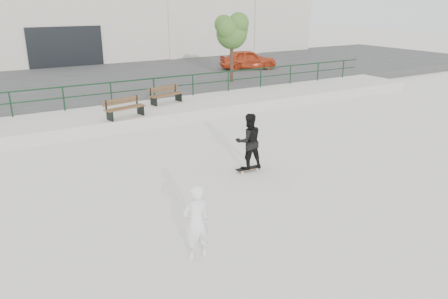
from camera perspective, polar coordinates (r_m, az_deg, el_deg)
ground at (r=11.25m, az=7.76°, el=-6.89°), size 120.00×120.00×0.00m
ledge at (r=19.05m, az=-10.30°, el=4.58°), size 30.00×3.00×0.50m
parking_strip at (r=27.01m, az=-16.93°, el=8.26°), size 60.00×14.00×0.50m
railing at (r=20.04m, az=-11.83°, el=8.10°), size 28.00×0.06×1.03m
commercial_building at (r=40.33m, az=-22.91°, el=17.10°), size 44.20×16.33×8.00m
bench_left at (r=17.56m, az=-12.87°, el=5.30°), size 1.71×0.81×0.76m
bench_right at (r=19.76m, az=-7.66°, el=7.08°), size 1.68×0.80×0.75m
tree at (r=24.74m, az=1.07°, el=15.35°), size 2.12×1.89×3.77m
red_car at (r=29.77m, az=3.16°, el=11.69°), size 4.01×2.57×1.27m
skateboard at (r=13.15m, az=3.17°, el=-2.49°), size 0.79×0.23×0.09m
standing_skater at (r=12.86m, az=3.24°, el=1.09°), size 0.92×0.78×1.68m
seated_skater at (r=8.60m, az=-3.65°, el=-9.48°), size 0.58×0.39×1.56m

